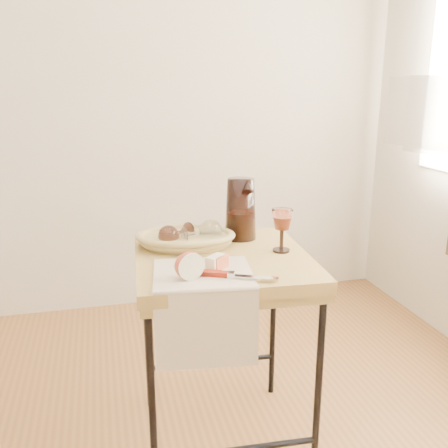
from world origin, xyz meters
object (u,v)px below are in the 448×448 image
object	(u,v)px
wine_goblet	(282,230)
apple_half	(188,265)
bread_basket	(186,240)
goblet_lying_a	(177,233)
pitcher	(241,209)
goblet_lying_b	(199,233)
table_knife	(234,274)
side_table	(223,353)
tea_towel	(203,273)

from	to	relation	value
wine_goblet	apple_half	xyz separation A→B (m)	(-0.37, -0.18, -0.03)
bread_basket	apple_half	bearing A→B (deg)	-88.45
bread_basket	apple_half	xyz separation A→B (m)	(-0.05, -0.32, 0.02)
goblet_lying_a	pitcher	world-z (taller)	pitcher
goblet_lying_b	table_knife	size ratio (longest dim) A/B	0.57
side_table	apple_half	world-z (taller)	apple_half
side_table	wine_goblet	size ratio (longest dim) A/B	4.86
table_knife	goblet_lying_b	bearing A→B (deg)	121.69
bread_basket	pitcher	distance (m)	0.25
side_table	tea_towel	bearing A→B (deg)	-123.43
pitcher	side_table	bearing A→B (deg)	-110.68
side_table	wine_goblet	xyz separation A→B (m)	(0.22, -0.01, 0.46)
side_table	bread_basket	bearing A→B (deg)	129.62
tea_towel	goblet_lying_a	distance (m)	0.31
wine_goblet	table_knife	size ratio (longest dim) A/B	0.64
goblet_lying_a	wine_goblet	bearing A→B (deg)	120.55
tea_towel	bread_basket	distance (m)	0.29
tea_towel	bread_basket	bearing A→B (deg)	98.41
tea_towel	goblet_lying_a	size ratio (longest dim) A/B	2.49
goblet_lying_b	apple_half	bearing A→B (deg)	-121.80
bread_basket	goblet_lying_b	distance (m)	0.06
wine_goblet	apple_half	bearing A→B (deg)	-153.94
bread_basket	side_table	bearing A→B (deg)	-40.28
pitcher	wine_goblet	world-z (taller)	pitcher
bread_basket	table_knife	distance (m)	0.36
side_table	pitcher	xyz separation A→B (m)	(0.12, 0.18, 0.50)
apple_half	tea_towel	bearing A→B (deg)	16.93
side_table	table_knife	xyz separation A→B (m)	(-0.02, -0.22, 0.40)
goblet_lying_a	apple_half	distance (m)	0.33
side_table	table_knife	distance (m)	0.46
wine_goblet	bread_basket	bearing A→B (deg)	156.75
tea_towel	pitcher	xyz separation A→B (m)	(0.22, 0.34, 0.11)
bread_basket	wine_goblet	xyz separation A→B (m)	(0.32, -0.14, 0.05)
goblet_lying_a	table_knife	size ratio (longest dim) A/B	0.50
bread_basket	goblet_lying_b	xyz separation A→B (m)	(0.05, -0.02, 0.03)
side_table	apple_half	xyz separation A→B (m)	(-0.16, -0.19, 0.43)
side_table	goblet_lying_a	distance (m)	0.48
side_table	tea_towel	distance (m)	0.43
wine_goblet	table_knife	world-z (taller)	wine_goblet
side_table	table_knife	bearing A→B (deg)	-95.19
goblet_lying_b	table_knife	bearing A→B (deg)	-97.37
apple_half	table_knife	world-z (taller)	apple_half
goblet_lying_b	pitcher	bearing A→B (deg)	7.31
bread_basket	goblet_lying_a	bearing A→B (deg)	163.53
bread_basket	pitcher	size ratio (longest dim) A/B	1.17
apple_half	goblet_lying_a	bearing A→B (deg)	71.05
goblet_lying_b	wine_goblet	xyz separation A→B (m)	(0.27, -0.12, 0.02)
goblet_lying_a	table_knife	distance (m)	0.38
goblet_lying_b	pitcher	size ratio (longest dim) A/B	0.51
goblet_lying_a	side_table	bearing A→B (deg)	97.43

